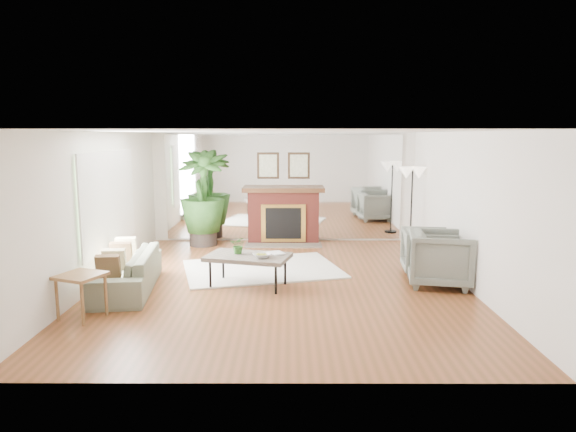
{
  "coord_description": "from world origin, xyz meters",
  "views": [
    {
      "loc": [
        0.13,
        -8.27,
        2.45
      ],
      "look_at": [
        0.11,
        0.6,
        1.04
      ],
      "focal_mm": 32.0,
      "sensor_mm": 36.0,
      "label": 1
    }
  ],
  "objects_px": {
    "fireplace": "(283,214)",
    "armchair_back": "(429,251)",
    "coffee_table": "(248,258)",
    "floor_lamp": "(412,179)",
    "side_table": "(81,281)",
    "armchair_front": "(440,258)",
    "potted_ficus": "(202,195)",
    "sofa": "(126,271)"
  },
  "relations": [
    {
      "from": "armchair_front",
      "to": "floor_lamp",
      "type": "bearing_deg",
      "value": 8.72
    },
    {
      "from": "coffee_table",
      "to": "side_table",
      "type": "bearing_deg",
      "value": -145.29
    },
    {
      "from": "coffee_table",
      "to": "fireplace",
      "type": "bearing_deg",
      "value": 81.23
    },
    {
      "from": "armchair_back",
      "to": "side_table",
      "type": "bearing_deg",
      "value": 119.24
    },
    {
      "from": "fireplace",
      "to": "side_table",
      "type": "height_order",
      "value": "fireplace"
    },
    {
      "from": "sofa",
      "to": "armchair_front",
      "type": "relative_size",
      "value": 2.13
    },
    {
      "from": "fireplace",
      "to": "armchair_back",
      "type": "height_order",
      "value": "fireplace"
    },
    {
      "from": "fireplace",
      "to": "potted_ficus",
      "type": "xyz_separation_m",
      "value": [
        -1.79,
        -0.28,
        0.47
      ]
    },
    {
      "from": "side_table",
      "to": "armchair_front",
      "type": "bearing_deg",
      "value": 16.44
    },
    {
      "from": "fireplace",
      "to": "sofa",
      "type": "xyz_separation_m",
      "value": [
        -2.45,
        -3.66,
        -0.35
      ]
    },
    {
      "from": "fireplace",
      "to": "sofa",
      "type": "relative_size",
      "value": 0.97
    },
    {
      "from": "coffee_table",
      "to": "floor_lamp",
      "type": "xyz_separation_m",
      "value": [
        3.23,
        2.6,
        1.04
      ]
    },
    {
      "from": "sofa",
      "to": "armchair_back",
      "type": "height_order",
      "value": "armchair_back"
    },
    {
      "from": "floor_lamp",
      "to": "armchair_front",
      "type": "bearing_deg",
      "value": -92.27
    },
    {
      "from": "sofa",
      "to": "potted_ficus",
      "type": "height_order",
      "value": "potted_ficus"
    },
    {
      "from": "coffee_table",
      "to": "armchair_back",
      "type": "height_order",
      "value": "armchair_back"
    },
    {
      "from": "armchair_front",
      "to": "potted_ficus",
      "type": "xyz_separation_m",
      "value": [
        -4.39,
        3.09,
        0.68
      ]
    },
    {
      "from": "fireplace",
      "to": "sofa",
      "type": "height_order",
      "value": "fireplace"
    },
    {
      "from": "armchair_back",
      "to": "floor_lamp",
      "type": "bearing_deg",
      "value": 2.78
    },
    {
      "from": "armchair_back",
      "to": "side_table",
      "type": "distance_m",
      "value": 5.72
    },
    {
      "from": "coffee_table",
      "to": "potted_ficus",
      "type": "xyz_separation_m",
      "value": [
        -1.26,
        3.18,
        0.65
      ]
    },
    {
      "from": "fireplace",
      "to": "coffee_table",
      "type": "relative_size",
      "value": 1.4
    },
    {
      "from": "fireplace",
      "to": "armchair_back",
      "type": "relative_size",
      "value": 2.31
    },
    {
      "from": "fireplace",
      "to": "potted_ficus",
      "type": "bearing_deg",
      "value": -170.98
    },
    {
      "from": "armchair_back",
      "to": "sofa",
      "type": "bearing_deg",
      "value": 107.05
    },
    {
      "from": "sofa",
      "to": "floor_lamp",
      "type": "bearing_deg",
      "value": 112.0
    },
    {
      "from": "sofa",
      "to": "floor_lamp",
      "type": "relative_size",
      "value": 1.18
    },
    {
      "from": "coffee_table",
      "to": "armchair_front",
      "type": "distance_m",
      "value": 3.13
    },
    {
      "from": "fireplace",
      "to": "armchair_front",
      "type": "relative_size",
      "value": 2.07
    },
    {
      "from": "armchair_front",
      "to": "floor_lamp",
      "type": "distance_m",
      "value": 2.74
    },
    {
      "from": "armchair_back",
      "to": "potted_ficus",
      "type": "bearing_deg",
      "value": 67.48
    },
    {
      "from": "coffee_table",
      "to": "sofa",
      "type": "xyz_separation_m",
      "value": [
        -1.92,
        -0.2,
        -0.17
      ]
    },
    {
      "from": "coffee_table",
      "to": "armchair_front",
      "type": "bearing_deg",
      "value": 1.53
    },
    {
      "from": "armchair_back",
      "to": "side_table",
      "type": "relative_size",
      "value": 1.27
    },
    {
      "from": "armchair_back",
      "to": "potted_ficus",
      "type": "relative_size",
      "value": 0.42
    },
    {
      "from": "side_table",
      "to": "potted_ficus",
      "type": "relative_size",
      "value": 0.33
    },
    {
      "from": "fireplace",
      "to": "coffee_table",
      "type": "xyz_separation_m",
      "value": [
        -0.53,
        -3.46,
        -0.18
      ]
    },
    {
      "from": "fireplace",
      "to": "side_table",
      "type": "distance_m",
      "value": 5.6
    },
    {
      "from": "fireplace",
      "to": "potted_ficus",
      "type": "relative_size",
      "value": 0.97
    },
    {
      "from": "armchair_back",
      "to": "side_table",
      "type": "height_order",
      "value": "armchair_back"
    },
    {
      "from": "armchair_front",
      "to": "side_table",
      "type": "height_order",
      "value": "armchair_front"
    },
    {
      "from": "fireplace",
      "to": "side_table",
      "type": "xyz_separation_m",
      "value": [
        -2.65,
        -4.93,
        -0.15
      ]
    }
  ]
}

